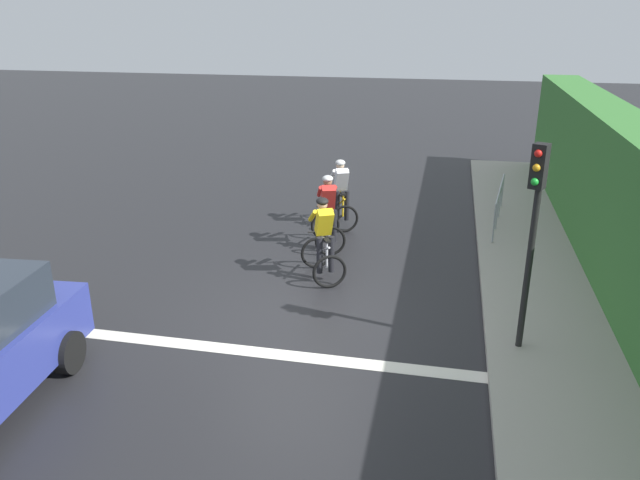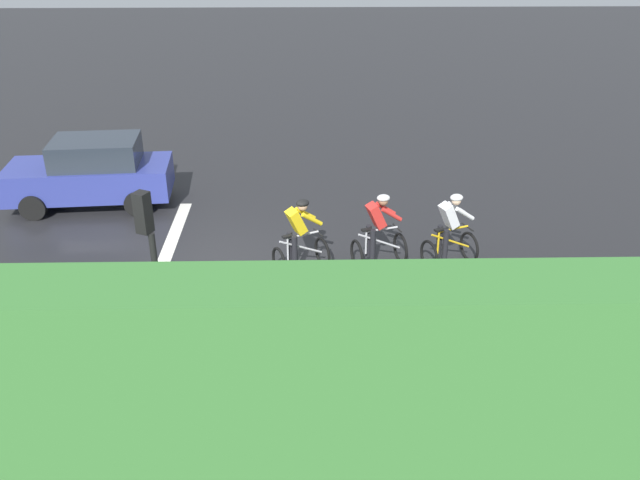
{
  "view_description": "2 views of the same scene",
  "coord_description": "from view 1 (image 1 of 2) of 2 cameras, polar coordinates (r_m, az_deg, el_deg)",
  "views": [
    {
      "loc": [
        2.46,
        -9.34,
        5.08
      ],
      "look_at": [
        0.17,
        1.52,
        0.9
      ],
      "focal_mm": 34.57,
      "sensor_mm": 36.0,
      "label": 1
    },
    {
      "loc": [
        12.8,
        1.91,
        7.12
      ],
      "look_at": [
        0.69,
        2.16,
        1.01
      ],
      "focal_mm": 37.87,
      "sensor_mm": 36.0,
      "label": 2
    }
  ],
  "objects": [
    {
      "name": "stone_wall_low",
      "position": [
        12.72,
        25.11,
        -3.81
      ],
      "size": [
        0.44,
        20.88,
        0.48
      ],
      "primitive_type": "cube",
      "color": "tan",
      "rests_on": "ground"
    },
    {
      "name": "ground_plane",
      "position": [
        10.91,
        -2.56,
        -7.12
      ],
      "size": [
        80.0,
        80.0,
        0.0
      ],
      "primitive_type": "plane",
      "color": "black"
    },
    {
      "name": "road_marking_stop_line",
      "position": [
        9.85,
        -4.41,
        -10.45
      ],
      "size": [
        7.0,
        0.3,
        0.01
      ],
      "primitive_type": "cube",
      "color": "silver",
      "rests_on": "ground"
    },
    {
      "name": "cyclist_lead",
      "position": [
        15.12,
        1.93,
        4.17
      ],
      "size": [
        1.04,
        1.26,
        1.66
      ],
      "color": "black",
      "rests_on": "ground"
    },
    {
      "name": "hedge_wall",
      "position": [
        12.36,
        27.36,
        1.59
      ],
      "size": [
        1.1,
        20.88,
        3.06
      ],
      "primitive_type": "cube",
      "color": "#387533",
      "rests_on": "ground"
    },
    {
      "name": "pedestrian_railing_kerbside",
      "position": [
        15.64,
        16.27,
        3.77
      ],
      "size": [
        0.41,
        2.88,
        1.03
      ],
      "color": "#999EA3",
      "rests_on": "ground"
    },
    {
      "name": "traffic_light_near_crossing",
      "position": [
        9.41,
        19.15,
        1.8
      ],
      "size": [
        0.27,
        0.29,
        3.34
      ],
      "color": "black",
      "rests_on": "ground"
    },
    {
      "name": "cyclist_mid",
      "position": [
        12.09,
        0.32,
        -0.1
      ],
      "size": [
        1.09,
        1.27,
        1.66
      ],
      "color": "black",
      "rests_on": "ground"
    },
    {
      "name": "cyclist_second",
      "position": [
        13.69,
        0.74,
        2.4
      ],
      "size": [
        0.98,
        1.24,
        1.66
      ],
      "color": "black",
      "rests_on": "ground"
    },
    {
      "name": "sidewalk_kerb",
      "position": [
        12.6,
        21.02,
        -4.31
      ],
      "size": [
        2.8,
        20.88,
        0.12
      ],
      "primitive_type": "cube",
      "color": "#9E998E",
      "rests_on": "ground"
    }
  ]
}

